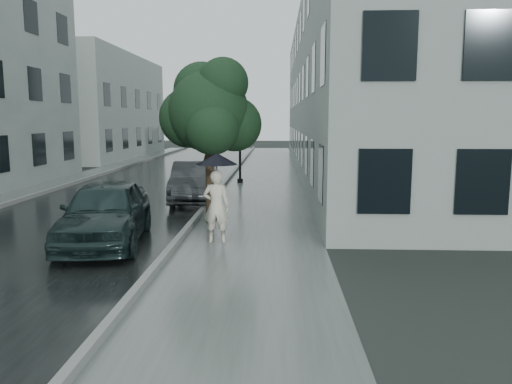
{
  "coord_description": "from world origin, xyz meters",
  "views": [
    {
      "loc": [
        0.84,
        -9.92,
        3.02
      ],
      "look_at": [
        0.35,
        1.74,
        1.3
      ],
      "focal_mm": 35.0,
      "sensor_mm": 36.0,
      "label": 1
    }
  ],
  "objects_px": {
    "pedestrian": "(216,206)",
    "car_far": "(194,181)",
    "street_tree": "(209,111)",
    "lamp_post": "(237,122)",
    "car_near": "(106,212)"
  },
  "relations": [
    {
      "from": "pedestrian",
      "to": "car_far",
      "type": "height_order",
      "value": "pedestrian"
    },
    {
      "from": "street_tree",
      "to": "car_far",
      "type": "xyz_separation_m",
      "value": [
        -1.11,
        3.85,
        -2.52
      ]
    },
    {
      "from": "street_tree",
      "to": "lamp_post",
      "type": "height_order",
      "value": "lamp_post"
    },
    {
      "from": "lamp_post",
      "to": "street_tree",
      "type": "bearing_deg",
      "value": -75.85
    },
    {
      "from": "street_tree",
      "to": "car_near",
      "type": "xyz_separation_m",
      "value": [
        -2.21,
        -2.54,
        -2.47
      ]
    },
    {
      "from": "street_tree",
      "to": "car_near",
      "type": "height_order",
      "value": "street_tree"
    },
    {
      "from": "street_tree",
      "to": "lamp_post",
      "type": "bearing_deg",
      "value": 89.8
    },
    {
      "from": "car_near",
      "to": "car_far",
      "type": "xyz_separation_m",
      "value": [
        1.1,
        6.39,
        -0.05
      ]
    },
    {
      "from": "pedestrian",
      "to": "car_far",
      "type": "bearing_deg",
      "value": -69.99
    },
    {
      "from": "pedestrian",
      "to": "car_near",
      "type": "height_order",
      "value": "pedestrian"
    },
    {
      "from": "street_tree",
      "to": "car_near",
      "type": "distance_m",
      "value": 4.17
    },
    {
      "from": "lamp_post",
      "to": "car_far",
      "type": "distance_m",
      "value": 5.99
    },
    {
      "from": "pedestrian",
      "to": "lamp_post",
      "type": "relative_size",
      "value": 0.36
    },
    {
      "from": "lamp_post",
      "to": "car_far",
      "type": "xyz_separation_m",
      "value": [
        -1.14,
        -5.47,
        -2.16
      ]
    },
    {
      "from": "street_tree",
      "to": "lamp_post",
      "type": "distance_m",
      "value": 9.32
    }
  ]
}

